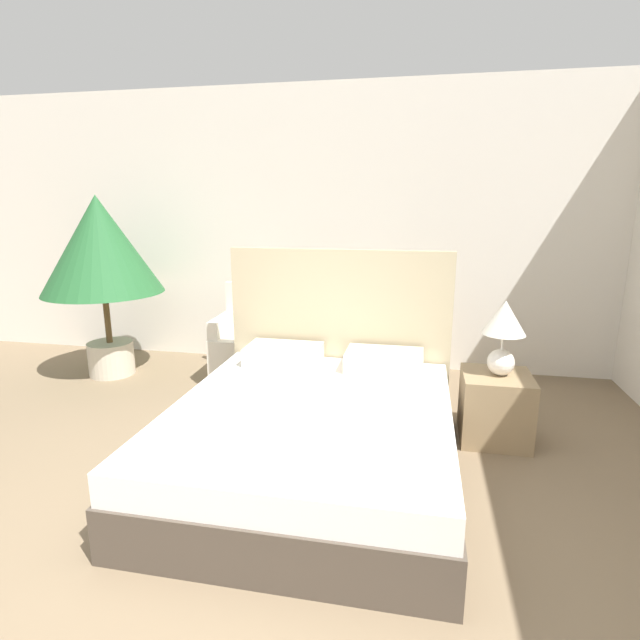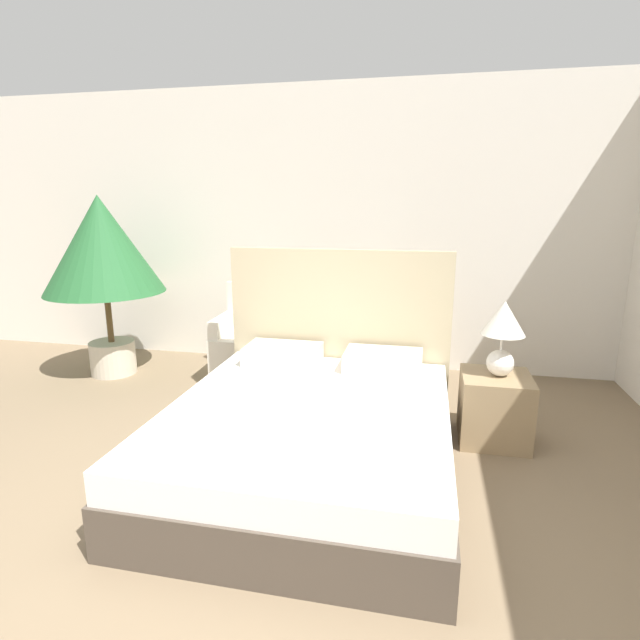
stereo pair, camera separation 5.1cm
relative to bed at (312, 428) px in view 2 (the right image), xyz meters
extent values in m
plane|color=#7A664C|center=(-0.28, -1.23, -0.29)|extent=(16.00, 16.00, 0.00)
cube|color=silver|center=(-0.28, 2.28, 1.16)|extent=(10.00, 0.06, 2.90)
cube|color=#4C4238|center=(0.00, -0.10, -0.13)|extent=(1.76, 2.04, 0.31)
cube|color=white|center=(0.00, -0.10, 0.11)|extent=(1.72, 2.00, 0.18)
cube|color=tan|center=(0.00, 0.94, 0.40)|extent=(1.80, 0.06, 1.37)
cube|color=beige|center=(-0.40, 0.69, 0.27)|extent=(0.58, 0.37, 0.14)
cube|color=beige|center=(0.40, 0.69, 0.27)|extent=(0.58, 0.37, 0.14)
cube|color=silver|center=(-0.96, 1.52, -0.05)|extent=(0.69, 0.65, 0.47)
cube|color=silver|center=(-0.97, 1.80, 0.42)|extent=(0.67, 0.08, 0.47)
cube|color=silver|center=(-1.25, 1.51, 0.27)|extent=(0.12, 0.57, 0.17)
cube|color=silver|center=(-0.68, 1.53, 0.27)|extent=(0.12, 0.57, 0.17)
cube|color=silver|center=(0.10, 1.52, -0.05)|extent=(0.72, 0.68, 0.47)
cube|color=silver|center=(0.12, 1.80, 0.42)|extent=(0.68, 0.11, 0.47)
cube|color=silver|center=(-0.19, 1.54, 0.27)|extent=(0.14, 0.57, 0.17)
cube|color=silver|center=(0.38, 1.50, 0.27)|extent=(0.14, 0.57, 0.17)
cylinder|color=beige|center=(-2.44, 1.42, -0.12)|extent=(0.45, 0.45, 0.34)
cylinder|color=brown|center=(-2.44, 1.42, 0.31)|extent=(0.06, 0.06, 0.51)
cone|color=#235B2D|center=(-2.44, 1.42, 1.04)|extent=(1.16, 1.16, 0.95)
cube|color=#937A56|center=(1.22, 0.68, -0.03)|extent=(0.49, 0.49, 0.51)
sphere|color=white|center=(1.24, 0.68, 0.32)|extent=(0.19, 0.19, 0.19)
cylinder|color=white|center=(1.24, 0.68, 0.47)|extent=(0.02, 0.02, 0.12)
cone|color=beige|center=(1.24, 0.68, 0.65)|extent=(0.31, 0.31, 0.24)
camera|label=1|loc=(0.63, -2.96, 1.46)|focal=28.00mm
camera|label=2|loc=(0.68, -2.95, 1.46)|focal=28.00mm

